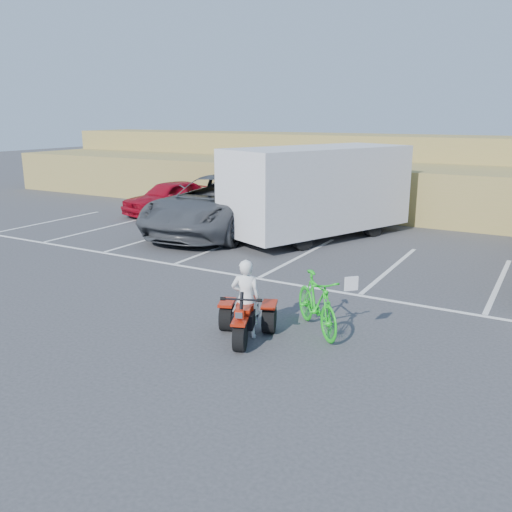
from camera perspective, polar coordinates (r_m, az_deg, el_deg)
The scene contains 11 objects.
ground at distance 11.88m, azimuth -5.57°, elevation -5.33°, with size 100.00×100.00×0.00m, color #3A3A3C.
parking_stripes at distance 14.87m, azimuth 6.25°, elevation -1.22°, with size 28.00×5.16×0.01m.
grass_embankment at distance 25.55m, azimuth 14.94°, elevation 8.26°, with size 40.00×8.50×3.10m.
red_trike_atv at distance 10.18m, azimuth -1.20°, elevation -8.76°, with size 1.09×1.45×0.94m, color #A21B09, non-canonical shape.
rider at distance 10.04m, azimuth -1.08°, elevation -4.51°, with size 0.55×0.36×1.50m, color white.
green_dirt_bike at distance 10.42m, azimuth 6.42°, elevation -4.95°, with size 0.53×1.89×1.13m, color #14BF19.
grey_pickup at distance 19.28m, azimuth -3.76°, elevation 5.46°, with size 3.26×7.07×1.96m, color #404246.
red_car at distance 23.05m, azimuth -9.03°, elevation 6.13°, with size 1.67×4.15×1.41m, color maroon.
cargo_trailer at distance 18.34m, azimuth 6.49°, elevation 7.00°, with size 4.93×6.98×3.02m.
quad_atv_blue at distance 19.47m, azimuth 0.98°, elevation 2.64°, with size 1.09×1.46×0.95m, color navy, non-canonical shape.
quad_atv_green at distance 18.76m, azimuth 5.36°, elevation 2.12°, with size 1.19×1.60×1.04m, color #16611F, non-canonical shape.
Camera 1 is at (6.50, -9.09, 4.04)m, focal length 38.00 mm.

